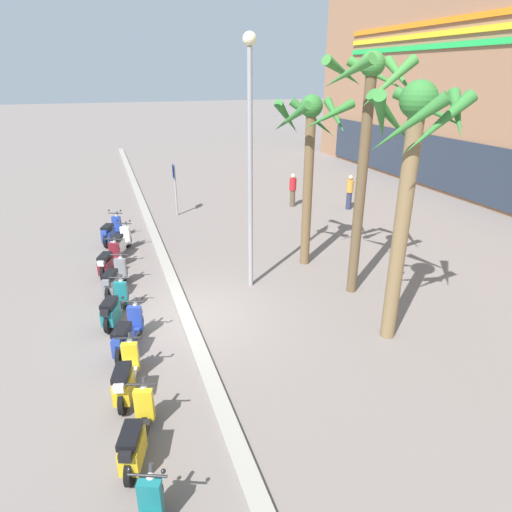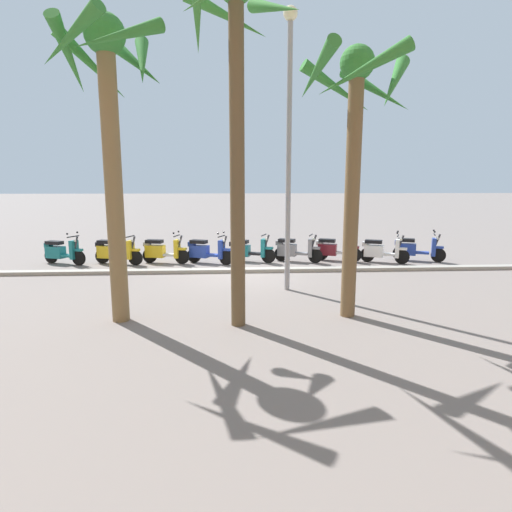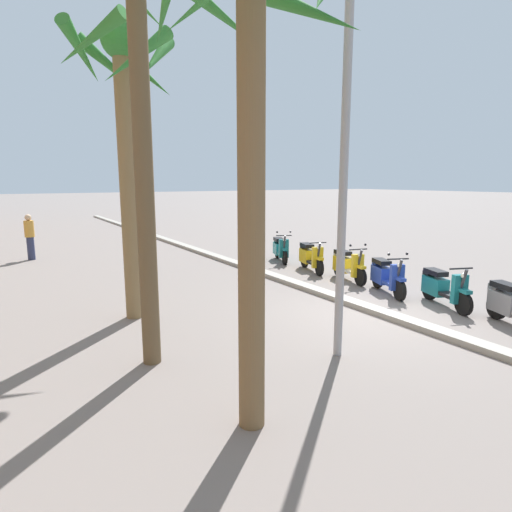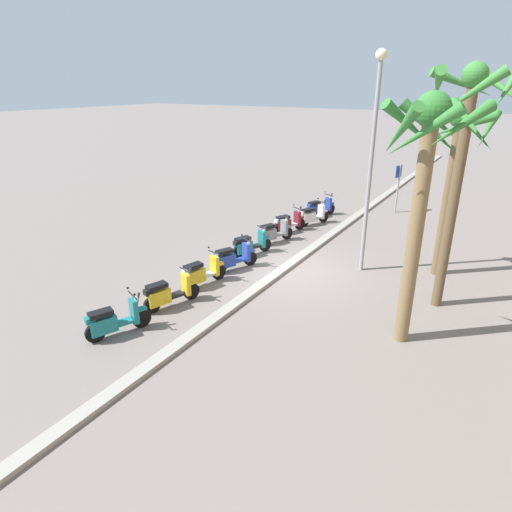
{
  "view_description": "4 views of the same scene",
  "coord_description": "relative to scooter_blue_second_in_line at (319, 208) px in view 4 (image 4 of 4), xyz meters",
  "views": [
    {
      "loc": [
        10.44,
        -1.7,
        6.18
      ],
      "look_at": [
        -0.63,
        2.16,
        1.27
      ],
      "focal_mm": 30.69,
      "sensor_mm": 36.0,
      "label": 1
    },
    {
      "loc": [
        0.19,
        13.27,
        2.9
      ],
      "look_at": [
        -0.41,
        3.11,
        1.1
      ],
      "focal_mm": 29.32,
      "sensor_mm": 36.0,
      "label": 2
    },
    {
      "loc": [
        -6.45,
        7.03,
        2.95
      ],
      "look_at": [
        1.97,
        1.84,
        1.19
      ],
      "focal_mm": 29.92,
      "sensor_mm": 36.0,
      "label": 3
    },
    {
      "loc": [
        12.86,
        6.43,
        6.2
      ],
      "look_at": [
        1.89,
        -0.22,
        1.1
      ],
      "focal_mm": 30.63,
      "sensor_mm": 36.0,
      "label": 4
    }
  ],
  "objects": [
    {
      "name": "ground_plane",
      "position": [
        6.64,
        1.75,
        -0.45
      ],
      "size": [
        200.0,
        200.0,
        0.0
      ],
      "primitive_type": "plane",
      "color": "slate"
    },
    {
      "name": "curb_strip",
      "position": [
        6.64,
        1.65,
        -0.39
      ],
      "size": [
        60.0,
        0.36,
        0.12
      ],
      "primitive_type": "cube",
      "color": "gray",
      "rests_on": "ground"
    },
    {
      "name": "scooter_blue_second_in_line",
      "position": [
        0.0,
        0.0,
        0.0
      ],
      "size": [
        1.76,
        0.91,
        1.17
      ],
      "color": "black",
      "rests_on": "ground"
    },
    {
      "name": "scooter_white_far_back",
      "position": [
        1.38,
        0.26,
        -0.0
      ],
      "size": [
        1.63,
        0.88,
        1.17
      ],
      "color": "black",
      "rests_on": "ground"
    },
    {
      "name": "scooter_maroon_mid_rear",
      "position": [
        3.0,
        -0.19,
        -0.01
      ],
      "size": [
        1.65,
        0.85,
        1.17
      ],
      "color": "black",
      "rests_on": "ground"
    },
    {
      "name": "scooter_grey_mid_front",
      "position": [
        4.52,
        -0.08,
        0.0
      ],
      "size": [
        1.71,
        0.86,
        1.04
      ],
      "color": "black",
      "rests_on": "ground"
    },
    {
      "name": "scooter_teal_lead_nearest",
      "position": [
        6.23,
        -0.16,
        -0.01
      ],
      "size": [
        1.73,
        0.86,
        1.04
      ],
      "color": "black",
      "rests_on": "ground"
    },
    {
      "name": "scooter_blue_gap_after_mid",
      "position": [
        7.75,
        0.07,
        0.01
      ],
      "size": [
        1.7,
        0.89,
        1.17
      ],
      "color": "black",
      "rests_on": "ground"
    },
    {
      "name": "scooter_yellow_mid_centre",
      "position": [
        9.35,
        -0.06,
        0.01
      ],
      "size": [
        1.73,
        0.72,
        1.17
      ],
      "color": "black",
      "rests_on": "ground"
    },
    {
      "name": "scooter_yellow_last_in_row",
      "position": [
        11.03,
        -0.0,
        0.01
      ],
      "size": [
        1.8,
        0.82,
        1.04
      ],
      "color": "black",
      "rests_on": "ground"
    },
    {
      "name": "scooter_teal_tail_end",
      "position": [
        12.94,
        -0.14,
        -0.0
      ],
      "size": [
        1.67,
        0.87,
        1.17
      ],
      "color": "black",
      "rests_on": "ground"
    },
    {
      "name": "crossing_sign",
      "position": [
        -2.81,
        3.03,
        1.05
      ],
      "size": [
        0.59,
        0.18,
        2.4
      ],
      "color": "#939399",
      "rests_on": "ground"
    },
    {
      "name": "palm_tree_near_sign",
      "position": [
        6.68,
        6.78,
        4.66
      ],
      "size": [
        2.32,
        2.49,
        6.71
      ],
      "color": "brown",
      "rests_on": "ground"
    },
    {
      "name": "palm_tree_mid_walkway",
      "position": [
        9.2,
        6.34,
        4.06
      ],
      "size": [
        2.43,
        2.41,
        6.07
      ],
      "color": "olive",
      "rests_on": "ground"
    },
    {
      "name": "palm_tree_far_corner",
      "position": [
        4.29,
        6.31,
        3.77
      ],
      "size": [
        2.38,
        2.41,
        5.59
      ],
      "color": "brown",
      "rests_on": "ground"
    },
    {
      "name": "street_lamp",
      "position": [
        5.33,
        3.97,
        3.88
      ],
      "size": [
        0.36,
        0.36,
        7.17
      ],
      "color": "#939399",
      "rests_on": "ground"
    }
  ]
}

